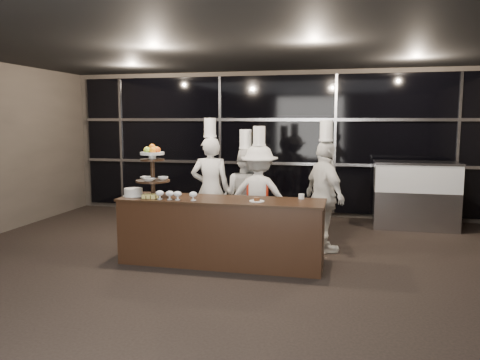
% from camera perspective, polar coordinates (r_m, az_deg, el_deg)
% --- Properties ---
extents(room, '(10.00, 10.00, 10.00)m').
position_cam_1_polar(room, '(4.95, -4.24, 1.51)').
color(room, black).
rests_on(room, ground).
extents(window_wall, '(8.60, 0.10, 2.80)m').
position_cam_1_polar(window_wall, '(9.76, 4.42, 4.42)').
color(window_wall, black).
rests_on(window_wall, ground).
extents(buffet_counter, '(2.84, 0.74, 0.92)m').
position_cam_1_polar(buffet_counter, '(6.54, -2.32, -6.24)').
color(buffet_counter, black).
rests_on(buffet_counter, ground).
extents(display_stand, '(0.48, 0.48, 0.74)m').
position_cam_1_polar(display_stand, '(6.72, -10.61, 1.58)').
color(display_stand, black).
rests_on(display_stand, buffet_counter).
extents(compotes, '(0.59, 0.11, 0.12)m').
position_cam_1_polar(compotes, '(6.41, -7.93, -1.69)').
color(compotes, silver).
rests_on(compotes, buffet_counter).
extents(layer_cake, '(0.30, 0.30, 0.11)m').
position_cam_1_polar(layer_cake, '(6.84, -12.87, -1.47)').
color(layer_cake, white).
rests_on(layer_cake, buffet_counter).
extents(pastry_squares, '(0.20, 0.13, 0.05)m').
position_cam_1_polar(pastry_squares, '(6.61, -10.91, -1.95)').
color(pastry_squares, '#D8CC69').
rests_on(pastry_squares, buffet_counter).
extents(small_plate, '(0.20, 0.20, 0.05)m').
position_cam_1_polar(small_plate, '(6.23, 2.07, -2.51)').
color(small_plate, white).
rests_on(small_plate, buffet_counter).
extents(chef_cup, '(0.08, 0.08, 0.07)m').
position_cam_1_polar(chef_cup, '(6.49, 7.50, -1.99)').
color(chef_cup, white).
rests_on(chef_cup, buffet_counter).
extents(display_case, '(1.50, 0.66, 1.24)m').
position_cam_1_polar(display_case, '(9.18, 20.63, -1.34)').
color(display_case, '#A5A5AA').
rests_on(display_case, ground).
extents(chef_a, '(0.70, 0.54, 2.03)m').
position_cam_1_polar(chef_a, '(7.66, -3.62, -0.99)').
color(chef_a, silver).
rests_on(chef_a, ground).
extents(chef_b, '(0.91, 0.81, 1.85)m').
position_cam_1_polar(chef_b, '(7.60, 0.67, -1.80)').
color(chef_b, white).
rests_on(chef_b, ground).
extents(chef_c, '(1.04, 0.60, 1.90)m').
position_cam_1_polar(chef_c, '(7.42, 2.31, -1.87)').
color(chef_c, silver).
rests_on(chef_c, ground).
extents(chef_d, '(0.89, 1.06, 2.00)m').
position_cam_1_polar(chef_d, '(7.16, 10.29, -1.90)').
color(chef_d, white).
rests_on(chef_d, ground).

